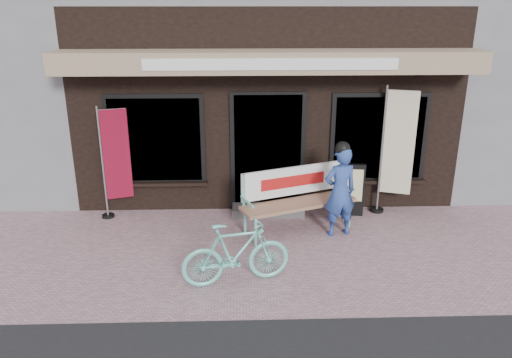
{
  "coord_description": "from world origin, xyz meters",
  "views": [
    {
      "loc": [
        -0.49,
        -6.65,
        3.66
      ],
      "look_at": [
        -0.25,
        0.7,
        1.05
      ],
      "focal_mm": 35.0,
      "sensor_mm": 36.0,
      "label": 1
    }
  ],
  "objects_px": {
    "bicycle": "(236,253)",
    "nobori_red": "(115,161)",
    "person": "(340,190)",
    "bench": "(296,194)",
    "menu_stand": "(351,189)",
    "nobori_cream": "(396,150)"
  },
  "relations": [
    {
      "from": "bench",
      "to": "bicycle",
      "type": "bearing_deg",
      "value": -141.47
    },
    {
      "from": "bench",
      "to": "nobori_red",
      "type": "distance_m",
      "value": 3.22
    },
    {
      "from": "bench",
      "to": "bicycle",
      "type": "xyz_separation_m",
      "value": [
        -1.0,
        -1.73,
        -0.17
      ]
    },
    {
      "from": "person",
      "to": "nobori_cream",
      "type": "distance_m",
      "value": 1.48
    },
    {
      "from": "bench",
      "to": "person",
      "type": "bearing_deg",
      "value": -41.15
    },
    {
      "from": "bench",
      "to": "person",
      "type": "xyz_separation_m",
      "value": [
        0.69,
        -0.25,
        0.16
      ]
    },
    {
      "from": "nobori_red",
      "to": "menu_stand",
      "type": "distance_m",
      "value": 4.21
    },
    {
      "from": "bicycle",
      "to": "person",
      "type": "bearing_deg",
      "value": -61.51
    },
    {
      "from": "nobori_cream",
      "to": "bench",
      "type": "bearing_deg",
      "value": -143.06
    },
    {
      "from": "person",
      "to": "menu_stand",
      "type": "bearing_deg",
      "value": 50.69
    },
    {
      "from": "bench",
      "to": "menu_stand",
      "type": "height_order",
      "value": "bench"
    },
    {
      "from": "bench",
      "to": "menu_stand",
      "type": "relative_size",
      "value": 2.08
    },
    {
      "from": "bench",
      "to": "bicycle",
      "type": "distance_m",
      "value": 2.0
    },
    {
      "from": "bicycle",
      "to": "nobori_red",
      "type": "distance_m",
      "value": 3.24
    },
    {
      "from": "bicycle",
      "to": "nobori_cream",
      "type": "distance_m",
      "value": 3.74
    },
    {
      "from": "bench",
      "to": "person",
      "type": "height_order",
      "value": "person"
    },
    {
      "from": "nobori_cream",
      "to": "menu_stand",
      "type": "distance_m",
      "value": 1.05
    },
    {
      "from": "nobori_red",
      "to": "menu_stand",
      "type": "relative_size",
      "value": 2.09
    },
    {
      "from": "person",
      "to": "nobori_red",
      "type": "bearing_deg",
      "value": 152.02
    },
    {
      "from": "person",
      "to": "nobori_cream",
      "type": "height_order",
      "value": "nobori_cream"
    },
    {
      "from": "menu_stand",
      "to": "bicycle",
      "type": "bearing_deg",
      "value": -124.17
    },
    {
      "from": "nobori_red",
      "to": "nobori_cream",
      "type": "relative_size",
      "value": 0.87
    }
  ]
}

